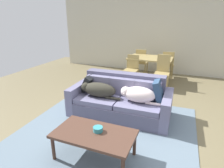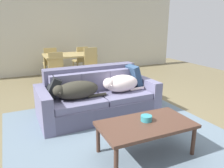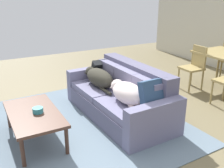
% 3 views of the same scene
% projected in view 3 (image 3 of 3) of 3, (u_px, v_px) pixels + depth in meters
% --- Properties ---
extents(ground_plane, '(10.00, 10.00, 0.00)m').
position_uv_depth(ground_plane, '(112.00, 127.00, 3.97)').
color(ground_plane, '#706546').
extents(area_rug, '(3.19, 3.35, 0.01)m').
position_uv_depth(area_rug, '(70.00, 127.00, 3.95)').
color(area_rug, slate).
rests_on(area_rug, ground).
extents(couch, '(2.08, 1.00, 0.83)m').
position_uv_depth(couch, '(121.00, 97.00, 4.26)').
color(couch, '#55536D').
rests_on(couch, ground).
extents(dog_on_left_cushion, '(0.87, 0.35, 0.29)m').
position_uv_depth(dog_on_left_cushion, '(99.00, 77.00, 4.44)').
color(dog_on_left_cushion, '#323026').
rests_on(dog_on_left_cushion, couch).
extents(dog_on_right_cushion, '(0.79, 0.38, 0.30)m').
position_uv_depth(dog_on_right_cushion, '(127.00, 92.00, 3.78)').
color(dog_on_right_cushion, silver).
rests_on(dog_on_right_cushion, couch).
extents(throw_pillow_by_left_arm, '(0.31, 0.39, 0.39)m').
position_uv_depth(throw_pillow_by_left_arm, '(101.00, 69.00, 4.81)').
color(throw_pillow_by_left_arm, black).
rests_on(throw_pillow_by_left_arm, couch).
extents(throw_pillow_by_right_arm, '(0.25, 0.45, 0.45)m').
position_uv_depth(throw_pillow_by_right_arm, '(155.00, 95.00, 3.56)').
color(throw_pillow_by_right_arm, navy).
rests_on(throw_pillow_by_right_arm, couch).
extents(coffee_table, '(1.15, 0.63, 0.42)m').
position_uv_depth(coffee_table, '(34.00, 115.00, 3.50)').
color(coffee_table, '#4E3225').
rests_on(coffee_table, ground).
extents(bowl_on_coffee_table, '(0.14, 0.14, 0.07)m').
position_uv_depth(bowl_on_coffee_table, '(38.00, 110.00, 3.47)').
color(bowl_on_coffee_table, teal).
rests_on(bowl_on_coffee_table, coffee_table).
extents(dining_chair_near_left, '(0.41, 0.41, 0.89)m').
position_uv_depth(dining_chair_near_left, '(194.00, 65.00, 5.35)').
color(dining_chair_near_left, '#A38D54').
rests_on(dining_chair_near_left, ground).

